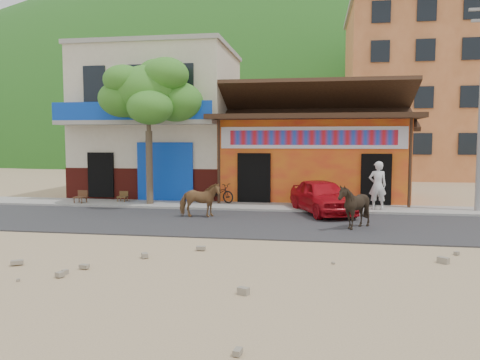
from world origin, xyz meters
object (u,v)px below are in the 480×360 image
object	(u,v)px
cow_tan	(200,200)
cafe_chair_left	(80,191)
scooter	(218,193)
pedestrian	(378,185)
tree	(149,131)
cafe_chair_right	(122,192)
cow_dark	(354,206)
red_car	(322,196)

from	to	relation	value
cow_tan	cafe_chair_left	xyz separation A→B (m)	(-5.74, 2.28, -0.05)
scooter	cafe_chair_left	bearing A→B (deg)	125.74
scooter	pedestrian	bearing A→B (deg)	-73.55
tree	cafe_chair_right	distance (m)	2.98
cow_dark	pedestrian	size ratio (longest dim) A/B	0.75
red_car	pedestrian	xyz separation A→B (m)	(2.08, 0.84, 0.36)
cafe_chair_left	tree	bearing A→B (deg)	9.40
cow_tan	cafe_chair_left	world-z (taller)	cow_tan
cow_tan	cow_dark	size ratio (longest dim) A/B	1.05
tree	red_car	size ratio (longest dim) A/B	1.60
cafe_chair_left	cafe_chair_right	world-z (taller)	cafe_chair_left
tree	cow_dark	bearing A→B (deg)	-25.92
tree	cafe_chair_left	distance (m)	3.91
cow_dark	cafe_chair_right	xyz separation A→B (m)	(-9.35, 4.31, -0.20)
cafe_chair_left	cafe_chair_right	bearing A→B (deg)	28.37
red_car	tree	bearing A→B (deg)	150.46
red_car	cafe_chair_right	xyz separation A→B (m)	(-8.42, 1.45, -0.15)
scooter	cow_dark	bearing A→B (deg)	-106.73
cow_tan	cow_dark	distance (m)	5.36
cafe_chair_left	cow_tan	bearing A→B (deg)	-16.79
red_car	cafe_chair_left	bearing A→B (deg)	154.19
red_car	cafe_chair_left	distance (m)	10.03
cow_tan	cow_dark	xyz separation A→B (m)	(5.19, -1.35, 0.08)
cow_dark	scooter	size ratio (longest dim) A/B	0.89
cow_tan	cafe_chair_right	xyz separation A→B (m)	(-4.16, 2.97, -0.12)
red_car	pedestrian	bearing A→B (deg)	0.70
cow_tan	pedestrian	distance (m)	6.77
tree	cow_dark	size ratio (longest dim) A/B	4.35
cow_dark	cafe_chair_left	bearing A→B (deg)	-119.09
red_car	cafe_chair_left	world-z (taller)	red_car
red_car	scooter	world-z (taller)	red_car
cow_dark	cafe_chair_right	size ratio (longest dim) A/B	1.69
scooter	red_car	bearing A→B (deg)	-87.83
cow_tan	cafe_chair_right	world-z (taller)	cow_tan
scooter	tree	bearing A→B (deg)	132.05
cow_dark	scooter	distance (m)	7.02
tree	cafe_chair_left	size ratio (longest dim) A/B	6.27
pedestrian	cow_dark	bearing A→B (deg)	65.60
pedestrian	tree	bearing A→B (deg)	-8.15
cow_tan	cow_dark	world-z (taller)	cow_dark
tree	red_car	bearing A→B (deg)	-8.10
pedestrian	cafe_chair_right	bearing A→B (deg)	-10.47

